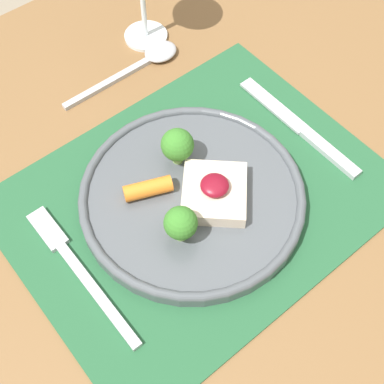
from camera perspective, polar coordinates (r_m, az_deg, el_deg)
name	(u,v)px	position (r m, az deg, el deg)	size (l,w,h in m)	color
ground_plane	(195,358)	(1.36, 0.30, -17.29)	(8.00, 8.00, 0.00)	gray
dining_table	(197,234)	(0.77, 0.51, -4.51)	(1.26, 0.95, 0.74)	brown
placemat	(197,198)	(0.68, 0.57, -0.61)	(0.46, 0.36, 0.00)	#235633
dinner_plate	(192,195)	(0.66, 0.01, -0.27)	(0.28, 0.28, 0.07)	#4C5156
fork	(75,265)	(0.65, -12.39, -7.58)	(0.02, 0.22, 0.01)	#B2B2B7
knife	(306,132)	(0.75, 12.02, 6.25)	(0.02, 0.22, 0.01)	#B2B2B7
spoon	(148,59)	(0.84, -4.69, 13.98)	(0.20, 0.04, 0.02)	#B2B2B7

